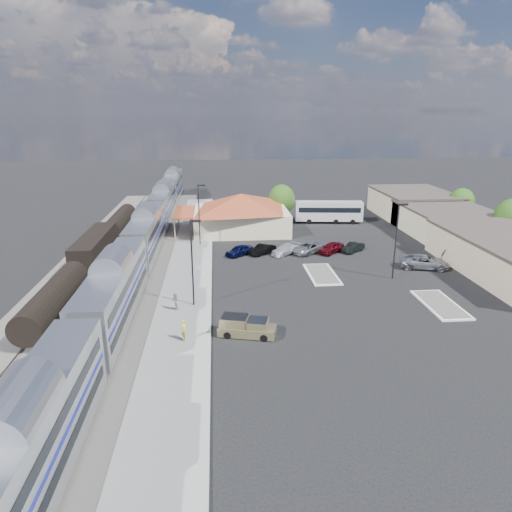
{
  "coord_description": "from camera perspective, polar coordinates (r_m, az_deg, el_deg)",
  "views": [
    {
      "loc": [
        -8.47,
        -48.85,
        18.86
      ],
      "look_at": [
        -4.04,
        1.38,
        2.8
      ],
      "focal_mm": 32.0,
      "sensor_mm": 36.0,
      "label": 1
    }
  ],
  "objects": [
    {
      "name": "parked_car_a",
      "position": [
        62.28,
        -2.1,
        0.71
      ],
      "size": [
        4.31,
        3.99,
        1.43
      ],
      "primitive_type": "imported",
      "rotation": [
        0.0,
        0.0,
        -0.88
      ],
      "color": "#0B113A",
      "rests_on": "ground"
    },
    {
      "name": "tree_depot",
      "position": [
        81.05,
        3.21,
        7.09
      ],
      "size": [
        4.71,
        4.71,
        6.63
      ],
      "color": "#382314",
      "rests_on": "ground"
    },
    {
      "name": "traffic_island_south",
      "position": [
        55.62,
        8.23,
        -2.23
      ],
      "size": [
        3.3,
        7.5,
        0.21
      ],
      "color": "silver",
      "rests_on": "ground"
    },
    {
      "name": "station_depot",
      "position": [
        74.64,
        -1.93,
        5.49
      ],
      "size": [
        18.35,
        12.24,
        6.2
      ],
      "color": "#BEB38B",
      "rests_on": "ground"
    },
    {
      "name": "lamp_plat_n",
      "position": [
        66.29,
        -7.07,
        5.76
      ],
      "size": [
        1.08,
        0.25,
        9.0
      ],
      "color": "black",
      "rests_on": "ground"
    },
    {
      "name": "freight_cars",
      "position": [
        61.5,
        -19.45,
        0.65
      ],
      "size": [
        2.8,
        46.0,
        4.0
      ],
      "color": "black",
      "rests_on": "ground"
    },
    {
      "name": "railbed",
      "position": [
        61.18,
        -16.6,
        -1.0
      ],
      "size": [
        16.0,
        100.0,
        0.12
      ],
      "primitive_type": "cube",
      "color": "#4C4944",
      "rests_on": "ground"
    },
    {
      "name": "parked_car_e",
      "position": [
        64.16,
        9.39,
        1.03
      ],
      "size": [
        4.53,
        4.23,
        1.51
      ],
      "primitive_type": "imported",
      "rotation": [
        0.0,
        0.0,
        -0.86
      ],
      "color": "maroon",
      "rests_on": "ground"
    },
    {
      "name": "suv",
      "position": [
        60.86,
        20.29,
        -0.69
      ],
      "size": [
        6.55,
        4.26,
        1.68
      ],
      "primitive_type": "imported",
      "rotation": [
        0.0,
        0.0,
        1.31
      ],
      "color": "#ACAEB4",
      "rests_on": "ground"
    },
    {
      "name": "traffic_island_north",
      "position": [
        50.26,
        22.07,
        -5.62
      ],
      "size": [
        3.3,
        7.5,
        0.21
      ],
      "color": "silver",
      "rests_on": "ground"
    },
    {
      "name": "parked_car_c",
      "position": [
        62.92,
        3.73,
        0.82
      ],
      "size": [
        4.79,
        4.39,
        1.35
      ],
      "primitive_type": "imported",
      "rotation": [
        0.0,
        0.0,
        -0.89
      ],
      "color": "silver",
      "rests_on": "ground"
    },
    {
      "name": "person_b",
      "position": [
        45.52,
        -10.08,
        -5.66
      ],
      "size": [
        0.91,
        1.02,
        1.74
      ],
      "primitive_type": "imported",
      "rotation": [
        0.0,
        0.0,
        -1.22
      ],
      "color": "beige",
      "rests_on": "platform"
    },
    {
      "name": "parked_car_d",
      "position": [
        63.74,
        6.53,
        1.02
      ],
      "size": [
        5.53,
        5.32,
        1.46
      ],
      "primitive_type": "imported",
      "rotation": [
        0.0,
        0.0,
        -0.84
      ],
      "color": "#919599",
      "rests_on": "ground"
    },
    {
      "name": "lamp_lot",
      "position": [
        54.71,
        17.24,
        2.55
      ],
      "size": [
        1.08,
        0.25,
        9.0
      ],
      "color": "black",
      "rests_on": "ground"
    },
    {
      "name": "ground",
      "position": [
        53.05,
        4.49,
        -3.22
      ],
      "size": [
        280.0,
        280.0,
        0.0
      ],
      "primitive_type": "plane",
      "color": "black",
      "rests_on": "ground"
    },
    {
      "name": "buildings_east",
      "position": [
        74.78,
        24.35,
        3.26
      ],
      "size": [
        14.4,
        51.4,
        4.8
      ],
      "color": "#C6B28C",
      "rests_on": "ground"
    },
    {
      "name": "person_a",
      "position": [
        39.68,
        -8.94,
        -9.13
      ],
      "size": [
        0.6,
        0.77,
        1.88
      ],
      "primitive_type": "imported",
      "rotation": [
        0.0,
        0.0,
        1.81
      ],
      "color": "gold",
      "rests_on": "platform"
    },
    {
      "name": "lamp_plat_s",
      "position": [
        45.0,
        -7.9,
        0.0
      ],
      "size": [
        1.08,
        0.25,
        9.0
      ],
      "color": "black",
      "rests_on": "ground"
    },
    {
      "name": "coach_bus",
      "position": [
        81.58,
        9.08,
        5.63
      ],
      "size": [
        11.88,
        3.82,
        3.75
      ],
      "rotation": [
        0.0,
        0.0,
        1.46
      ],
      "color": "silver",
      "rests_on": "ground"
    },
    {
      "name": "pickup_truck",
      "position": [
        40.38,
        -1.11,
        -8.88
      ],
      "size": [
        5.29,
        3.0,
        1.73
      ],
      "rotation": [
        0.0,
        0.0,
        1.32
      ],
      "color": "#93885A",
      "rests_on": "ground"
    },
    {
      "name": "tree_east_c",
      "position": [
        87.38,
        24.29,
        6.16
      ],
      "size": [
        4.41,
        4.41,
        6.21
      ],
      "color": "#382314",
      "rests_on": "ground"
    },
    {
      "name": "tree_east_b",
      "position": [
        75.64,
        29.34,
        4.23
      ],
      "size": [
        4.94,
        4.94,
        6.96
      ],
      "color": "#382314",
      "rests_on": "ground"
    },
    {
      "name": "passenger_train",
      "position": [
        63.64,
        -13.5,
        2.61
      ],
      "size": [
        3.0,
        104.0,
        5.55
      ],
      "color": "silver",
      "rests_on": "ground"
    },
    {
      "name": "parked_car_f",
      "position": [
        65.32,
        12.04,
        1.09
      ],
      "size": [
        3.95,
        3.66,
        1.32
      ],
      "primitive_type": "imported",
      "rotation": [
        0.0,
        0.0,
        -0.86
      ],
      "color": "black",
      "rests_on": "ground"
    },
    {
      "name": "parked_car_b",
      "position": [
        62.8,
        0.8,
        0.85
      ],
      "size": [
        4.2,
        3.81,
        1.39
      ],
      "primitive_type": "imported",
      "rotation": [
        0.0,
        0.0,
        -0.89
      ],
      "color": "black",
      "rests_on": "ground"
    },
    {
      "name": "platform",
      "position": [
        58.08,
        -8.25,
        -1.38
      ],
      "size": [
        5.5,
        92.0,
        0.18
      ],
      "primitive_type": "cube",
      "color": "gray",
      "rests_on": "ground"
    }
  ]
}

